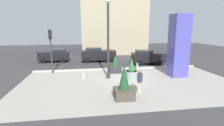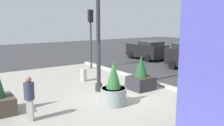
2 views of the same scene
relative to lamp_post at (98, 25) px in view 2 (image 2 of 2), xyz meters
The scene contains 13 objects.
ground_plane 5.55m from the lamp_post, 69.53° to the left, with size 60.00×60.00×0.00m, color #38383A.
plaza_pavement 4.11m from the lamp_post, 49.70° to the right, with size 18.00×10.00×0.02m, color #9E998E.
curb_strip 4.88m from the lamp_post, 64.68° to the left, with size 18.00×0.24×0.16m, color #B7B2A8.
lamp_post is the anchor object (origin of this frame).
art_pillar_blue 6.55m from the lamp_post, ahead, with size 1.49×1.49×5.73m, color #4C4CAD.
potted_plant_curbside 3.37m from the lamp_post, 14.03° to the right, with size 1.10×1.10×1.89m.
potted_plant_by_pillar 3.44m from the lamp_post, 63.68° to the left, with size 1.17×1.17×1.78m.
fire_hydrant 5.36m from the lamp_post, 37.70° to the left, with size 0.36×0.26×0.75m.
concrete_bollard 3.73m from the lamp_post, behind, with size 0.36×0.36×0.75m, color #B2ADA3.
traffic_light_corner 5.95m from the lamp_post, 154.01° to the left, with size 0.28×0.42×4.33m.
car_far_lane 11.15m from the lamp_post, 124.45° to the left, with size 3.92×2.10×1.71m.
car_curb_west 8.62m from the lamp_post, 92.07° to the left, with size 4.61×2.21×1.89m.
pedestrian_crossing 4.91m from the lamp_post, 66.26° to the right, with size 0.48×0.48×1.62m.
Camera 2 is at (8.43, -6.23, 3.52)m, focal length 38.15 mm.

